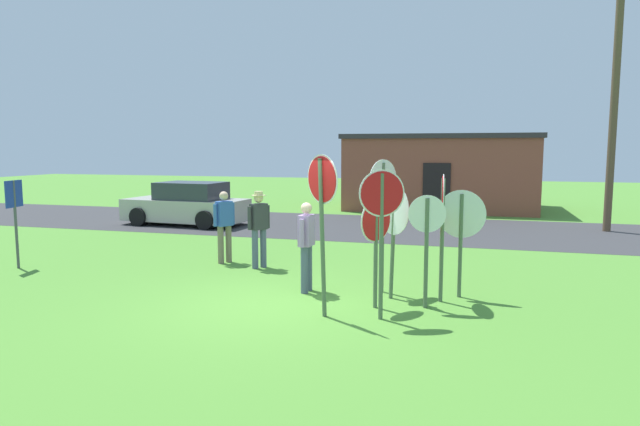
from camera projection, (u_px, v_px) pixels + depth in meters
name	position (u px, v px, depth m)	size (l,w,h in m)	color
ground_plane	(271.00, 306.00, 9.44)	(80.00, 80.00, 0.00)	#518E33
street_asphalt	(375.00, 227.00, 18.86)	(60.00, 6.40, 0.01)	#38383A
building_background	(441.00, 171.00, 24.87)	(8.19, 5.60, 3.29)	brown
utility_pole	(615.00, 90.00, 17.42)	(1.80, 0.24, 8.71)	brown
parked_car_on_street	(187.00, 205.00, 19.47)	(4.41, 2.24, 1.51)	#B7B2A3
stop_sign_nearest	(442.00, 214.00, 9.53)	(0.09, 0.86, 2.25)	#51664C
stop_sign_center_cluster	(322.00, 206.00, 8.62)	(0.64, 0.51, 2.60)	#51664C
stop_sign_tallest	(393.00, 221.00, 9.78)	(0.66, 0.66, 2.05)	#51664C
stop_sign_far_back	(376.00, 234.00, 9.20)	(0.39, 0.65, 1.87)	#51664C
stop_sign_rear_left	(383.00, 202.00, 10.17)	(0.40, 0.65, 2.49)	#51664C
stop_sign_leaning_right	(461.00, 225.00, 9.86)	(0.86, 0.11, 1.95)	#51664C
stop_sign_low_front	(427.00, 233.00, 9.19)	(0.62, 0.13, 1.92)	#51664C
stop_sign_rear_right	(382.00, 218.00, 8.53)	(0.66, 0.36, 2.37)	#51664C
person_in_blue	(224.00, 221.00, 12.92)	(0.46, 0.50, 1.69)	#7A6B56
person_holding_notes	(258.00, 224.00, 12.35)	(0.46, 0.49, 1.74)	#4C5670
person_with_sunhat	(306.00, 242.00, 10.27)	(0.24, 0.57, 1.69)	#4C5670
info_panel_leftmost	(15.00, 208.00, 12.27)	(0.15, 0.59, 1.98)	#4C4C51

